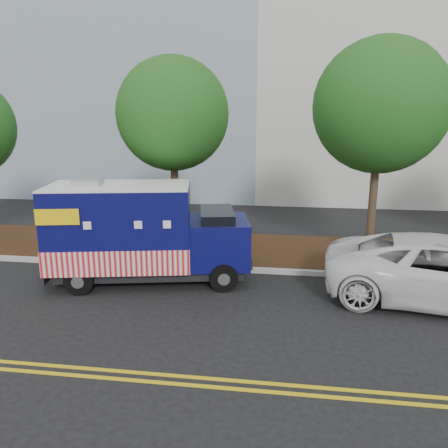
# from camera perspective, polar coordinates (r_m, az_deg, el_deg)

# --- Properties ---
(ground) EXTENTS (120.00, 120.00, 0.00)m
(ground) POSITION_cam_1_polar(r_m,az_deg,el_deg) (12.99, -8.70, -7.79)
(ground) COLOR black
(ground) RESTS_ON ground
(curb) EXTENTS (120.00, 0.18, 0.15)m
(curb) POSITION_cam_1_polar(r_m,az_deg,el_deg) (14.23, -7.11, -5.48)
(curb) COLOR #9E9E99
(curb) RESTS_ON ground
(mulch_strip) EXTENTS (120.00, 4.00, 0.15)m
(mulch_strip) POSITION_cam_1_polar(r_m,az_deg,el_deg) (16.16, -5.19, -3.05)
(mulch_strip) COLOR black
(mulch_strip) RESTS_ON ground
(centerline_near) EXTENTS (120.00, 0.10, 0.01)m
(centerline_near) POSITION_cam_1_polar(r_m,az_deg,el_deg) (9.26, -16.92, -17.65)
(centerline_near) COLOR gold
(centerline_near) RESTS_ON ground
(centerline_far) EXTENTS (120.00, 0.10, 0.01)m
(centerline_far) POSITION_cam_1_polar(r_m,az_deg,el_deg) (9.07, -17.60, -18.43)
(centerline_far) COLOR gold
(centerline_far) RESTS_ON ground
(tree_b) EXTENTS (3.80, 3.80, 6.74)m
(tree_b) POSITION_cam_1_polar(r_m,az_deg,el_deg) (15.19, -6.70, 14.02)
(tree_b) COLOR #38281C
(tree_b) RESTS_ON ground
(tree_c) EXTENTS (4.18, 4.18, 7.16)m
(tree_c) POSITION_cam_1_polar(r_m,az_deg,el_deg) (14.84, 19.76, 14.25)
(tree_c) COLOR #38281C
(tree_c) RESTS_ON ground
(sign_post) EXTENTS (0.06, 0.06, 2.40)m
(sign_post) POSITION_cam_1_polar(r_m,az_deg,el_deg) (15.62, -18.49, -0.04)
(sign_post) COLOR #473828
(sign_post) RESTS_ON ground
(food_truck) EXTENTS (6.14, 3.23, 3.08)m
(food_truck) POSITION_cam_1_polar(r_m,az_deg,el_deg) (12.96, -11.02, -1.45)
(food_truck) COLOR black
(food_truck) RESTS_ON ground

